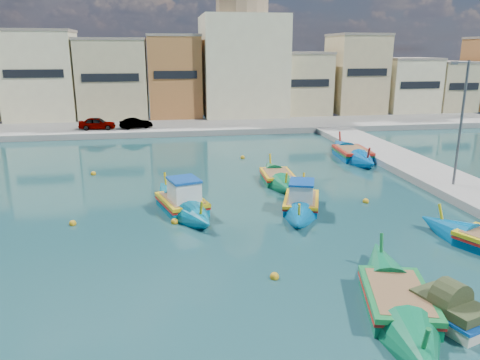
{
  "coord_description": "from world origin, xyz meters",
  "views": [
    {
      "loc": [
        -0.28,
        -19.39,
        8.62
      ],
      "look_at": [
        4.0,
        6.0,
        1.4
      ],
      "focal_mm": 35.0,
      "sensor_mm": 36.0,
      "label": 1
    }
  ],
  "objects_px": {
    "quay_street_lamp": "(460,123)",
    "tender_near": "(449,311)",
    "church_block": "(242,51)",
    "luzzu_blue_south": "(397,303)",
    "luzzu_turquoise_cabin": "(301,203)",
    "luzzu_cyan_mid": "(352,155)",
    "luzzu_green": "(277,178)",
    "luzzu_blue_cabin": "(182,204)"
  },
  "relations": [
    {
      "from": "church_block",
      "to": "luzzu_blue_south",
      "type": "xyz_separation_m",
      "value": [
        -2.63,
        -46.27,
        -8.13
      ]
    },
    {
      "from": "church_block",
      "to": "luzzu_turquoise_cabin",
      "type": "xyz_separation_m",
      "value": [
        -2.78,
        -35.52,
        -8.09
      ]
    },
    {
      "from": "church_block",
      "to": "tender_near",
      "type": "height_order",
      "value": "church_block"
    },
    {
      "from": "church_block",
      "to": "luzzu_cyan_mid",
      "type": "height_order",
      "value": "church_block"
    },
    {
      "from": "luzzu_turquoise_cabin",
      "to": "luzzu_blue_cabin",
      "type": "distance_m",
      "value": 6.63
    },
    {
      "from": "quay_street_lamp",
      "to": "tender_near",
      "type": "relative_size",
      "value": 2.76
    },
    {
      "from": "luzzu_turquoise_cabin",
      "to": "church_block",
      "type": "bearing_deg",
      "value": 85.52
    },
    {
      "from": "luzzu_blue_cabin",
      "to": "luzzu_green",
      "type": "relative_size",
      "value": 1.16
    },
    {
      "from": "luzzu_turquoise_cabin",
      "to": "luzzu_green",
      "type": "distance_m",
      "value": 5.6
    },
    {
      "from": "church_block",
      "to": "luzzu_turquoise_cabin",
      "type": "bearing_deg",
      "value": -94.48
    },
    {
      "from": "luzzu_cyan_mid",
      "to": "luzzu_green",
      "type": "distance_m",
      "value": 9.72
    },
    {
      "from": "luzzu_turquoise_cabin",
      "to": "luzzu_cyan_mid",
      "type": "distance_m",
      "value": 13.84
    },
    {
      "from": "luzzu_blue_cabin",
      "to": "luzzu_cyan_mid",
      "type": "bearing_deg",
      "value": 36.54
    },
    {
      "from": "luzzu_turquoise_cabin",
      "to": "luzzu_blue_south",
      "type": "distance_m",
      "value": 10.74
    },
    {
      "from": "tender_near",
      "to": "luzzu_blue_cabin",
      "type": "bearing_deg",
      "value": 122.75
    },
    {
      "from": "luzzu_blue_cabin",
      "to": "luzzu_cyan_mid",
      "type": "xyz_separation_m",
      "value": [
        14.36,
        10.64,
        -0.06
      ]
    },
    {
      "from": "luzzu_blue_cabin",
      "to": "luzzu_blue_south",
      "type": "bearing_deg",
      "value": -59.74
    },
    {
      "from": "church_block",
      "to": "quay_street_lamp",
      "type": "height_order",
      "value": "church_block"
    },
    {
      "from": "quay_street_lamp",
      "to": "tender_near",
      "type": "xyz_separation_m",
      "value": [
        -8.77,
        -13.22,
        -3.94
      ]
    },
    {
      "from": "quay_street_lamp",
      "to": "luzzu_turquoise_cabin",
      "type": "height_order",
      "value": "quay_street_lamp"
    },
    {
      "from": "luzzu_cyan_mid",
      "to": "luzzu_blue_south",
      "type": "distance_m",
      "value": 23.46
    },
    {
      "from": "quay_street_lamp",
      "to": "luzzu_cyan_mid",
      "type": "height_order",
      "value": "quay_street_lamp"
    },
    {
      "from": "luzzu_cyan_mid",
      "to": "luzzu_blue_cabin",
      "type": "bearing_deg",
      "value": -143.46
    },
    {
      "from": "luzzu_turquoise_cabin",
      "to": "luzzu_cyan_mid",
      "type": "xyz_separation_m",
      "value": [
        7.78,
        11.45,
        -0.02
      ]
    },
    {
      "from": "church_block",
      "to": "tender_near",
      "type": "bearing_deg",
      "value": -91.61
    },
    {
      "from": "luzzu_cyan_mid",
      "to": "quay_street_lamp",
      "type": "bearing_deg",
      "value": -76.16
    },
    {
      "from": "luzzu_green",
      "to": "church_block",
      "type": "bearing_deg",
      "value": 84.73
    },
    {
      "from": "luzzu_cyan_mid",
      "to": "luzzu_blue_south",
      "type": "xyz_separation_m",
      "value": [
        -7.63,
        -22.19,
        -0.02
      ]
    },
    {
      "from": "luzzu_turquoise_cabin",
      "to": "luzzu_blue_cabin",
      "type": "bearing_deg",
      "value": 173.06
    },
    {
      "from": "tender_near",
      "to": "quay_street_lamp",
      "type": "bearing_deg",
      "value": 56.43
    },
    {
      "from": "luzzu_blue_cabin",
      "to": "quay_street_lamp",
      "type": "bearing_deg",
      "value": 2.46
    },
    {
      "from": "luzzu_blue_cabin",
      "to": "luzzu_blue_south",
      "type": "xyz_separation_m",
      "value": [
        6.74,
        -11.54,
        -0.09
      ]
    },
    {
      "from": "luzzu_green",
      "to": "tender_near",
      "type": "bearing_deg",
      "value": -85.26
    },
    {
      "from": "church_block",
      "to": "luzzu_green",
      "type": "distance_m",
      "value": 31.14
    },
    {
      "from": "church_block",
      "to": "luzzu_turquoise_cabin",
      "type": "distance_m",
      "value": 36.54
    },
    {
      "from": "luzzu_turquoise_cabin",
      "to": "luzzu_blue_cabin",
      "type": "xyz_separation_m",
      "value": [
        -6.58,
        0.8,
        0.04
      ]
    },
    {
      "from": "luzzu_turquoise_cabin",
      "to": "luzzu_green",
      "type": "xyz_separation_m",
      "value": [
        0.02,
        5.6,
        -0.07
      ]
    },
    {
      "from": "luzzu_blue_south",
      "to": "tender_near",
      "type": "xyz_separation_m",
      "value": [
        1.3,
        -0.95,
        0.12
      ]
    },
    {
      "from": "luzzu_blue_south",
      "to": "tender_near",
      "type": "height_order",
      "value": "luzzu_blue_south"
    },
    {
      "from": "quay_street_lamp",
      "to": "luzzu_cyan_mid",
      "type": "xyz_separation_m",
      "value": [
        -2.44,
        9.92,
        -4.04
      ]
    },
    {
      "from": "church_block",
      "to": "luzzu_turquoise_cabin",
      "type": "relative_size",
      "value": 2.28
    },
    {
      "from": "luzzu_cyan_mid",
      "to": "luzzu_turquoise_cabin",
      "type": "bearing_deg",
      "value": -124.21
    }
  ]
}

